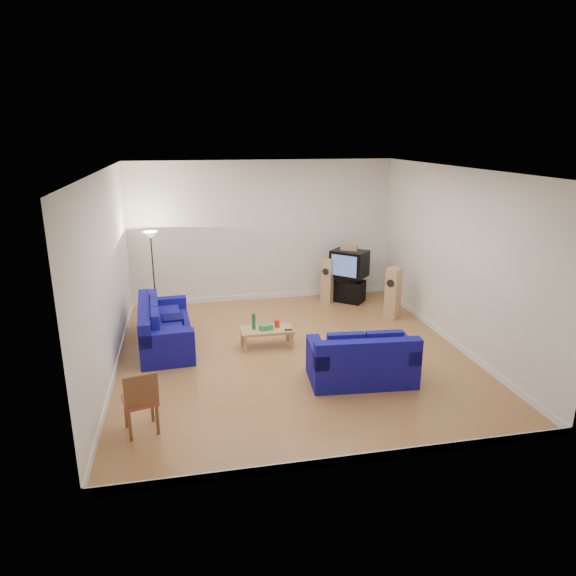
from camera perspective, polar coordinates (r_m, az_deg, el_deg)
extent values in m
cube|color=brown|center=(9.19, 0.50, -7.29)|extent=(6.00, 6.50, 0.01)
cube|color=white|center=(8.41, 0.56, 13.04)|extent=(6.00, 6.50, 0.01)
cube|color=white|center=(11.79, -2.78, 6.26)|extent=(6.00, 0.01, 3.20)
cube|color=white|center=(5.68, 7.41, -5.61)|extent=(6.00, 0.01, 3.20)
cube|color=white|center=(8.57, -19.49, 1.28)|extent=(0.01, 6.50, 3.20)
cube|color=white|center=(9.72, 18.12, 3.17)|extent=(0.01, 6.50, 3.20)
cube|color=white|center=(12.15, -2.67, -0.90)|extent=(6.00, 0.02, 0.12)
cube|color=white|center=(6.43, 6.84, -18.37)|extent=(6.00, 0.02, 0.12)
cube|color=white|center=(9.08, -18.48, -8.11)|extent=(0.02, 6.50, 0.12)
cube|color=white|center=(10.17, 17.28, -5.28)|extent=(0.02, 6.50, 0.12)
cube|color=#050164|center=(9.72, -13.41, -5.13)|extent=(1.03, 2.14, 0.40)
cube|color=#050164|center=(9.58, -15.64, -3.05)|extent=(0.34, 2.10, 0.41)
cube|color=#050164|center=(10.49, -13.72, -1.68)|extent=(0.91, 0.26, 0.23)
cube|color=#050164|center=(8.73, -13.31, -5.47)|extent=(0.91, 0.26, 0.23)
cube|color=#07063A|center=(9.61, -12.68, -3.44)|extent=(0.40, 0.40, 0.11)
cube|color=#050164|center=(8.28, 8.10, -8.79)|extent=(1.69, 1.04, 0.40)
cube|color=#050164|center=(7.80, 8.88, -7.18)|extent=(1.64, 0.34, 0.41)
cube|color=#050164|center=(8.00, 3.26, -7.09)|extent=(0.28, 0.92, 0.23)
cube|color=#050164|center=(8.35, 12.92, -6.45)|extent=(0.28, 0.92, 0.23)
cube|color=#07063A|center=(8.28, 7.93, -6.52)|extent=(0.41, 0.41, 0.11)
cube|color=tan|center=(9.37, -2.37, -4.70)|extent=(0.95, 0.48, 0.05)
cube|color=tan|center=(9.21, -4.80, -6.30)|extent=(0.06, 0.06, 0.30)
cube|color=tan|center=(9.55, -5.07, -5.43)|extent=(0.06, 0.06, 0.30)
cube|color=tan|center=(9.34, 0.42, -5.91)|extent=(0.06, 0.06, 0.30)
cube|color=tan|center=(9.68, -0.04, -5.07)|extent=(0.06, 0.06, 0.30)
cylinder|color=#197233|center=(9.31, -3.83, -3.72)|extent=(0.09, 0.09, 0.30)
cube|color=green|center=(9.31, -2.46, -4.37)|extent=(0.25, 0.17, 0.09)
cylinder|color=red|center=(9.42, -1.22, -3.96)|extent=(0.13, 0.13, 0.14)
cube|color=black|center=(9.28, 0.07, -4.67)|extent=(0.14, 0.06, 0.02)
cube|color=black|center=(12.01, 6.44, -0.26)|extent=(0.92, 0.88, 0.50)
cube|color=black|center=(11.87, 6.53, 1.09)|extent=(0.58, 0.53, 0.11)
cube|color=black|center=(11.79, 6.84, 2.75)|extent=(0.94, 0.94, 0.59)
cube|color=#354675|center=(11.54, 6.22, 2.45)|extent=(0.46, 0.44, 0.47)
cube|color=tan|center=(11.75, 6.81, 4.51)|extent=(0.40, 0.33, 0.13)
cube|color=tan|center=(11.81, 4.47, 0.85)|extent=(0.38, 0.39, 1.04)
cylinder|color=black|center=(11.60, 4.20, 1.82)|extent=(0.13, 0.11, 0.15)
cube|color=tan|center=(10.97, 11.58, -0.57)|extent=(0.40, 0.40, 1.08)
cylinder|color=black|center=(10.75, 11.32, 0.52)|extent=(0.13, 0.13, 0.16)
cylinder|color=black|center=(11.39, -14.38, -2.90)|extent=(0.23, 0.23, 0.03)
cylinder|color=black|center=(11.14, -14.70, 1.29)|extent=(0.03, 0.03, 1.71)
cone|color=white|center=(10.94, -15.04, 5.72)|extent=(0.31, 0.31, 0.14)
cube|color=brown|center=(7.00, -17.16, -14.40)|extent=(0.05, 0.05, 0.42)
cube|color=brown|center=(7.30, -17.58, -13.07)|extent=(0.05, 0.05, 0.42)
cube|color=brown|center=(7.04, -14.31, -13.96)|extent=(0.05, 0.05, 0.42)
cube|color=brown|center=(7.34, -14.86, -12.66)|extent=(0.05, 0.05, 0.42)
cube|color=#993D32|center=(7.06, -16.13, -11.89)|extent=(0.51, 0.51, 0.06)
cube|color=brown|center=(6.78, -16.01, -10.91)|extent=(0.42, 0.14, 0.42)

